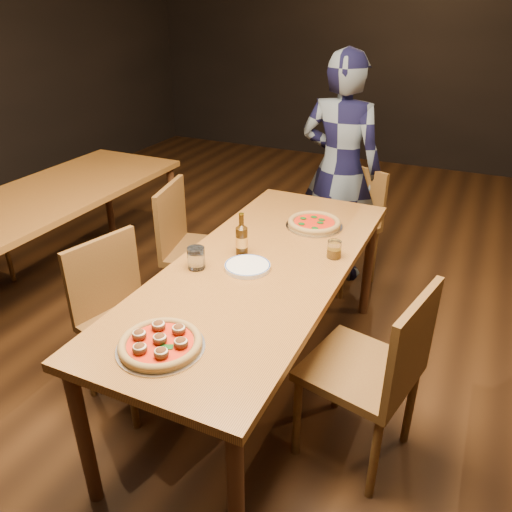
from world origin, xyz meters
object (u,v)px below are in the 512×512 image
at_px(table_left, 48,203).
at_px(pizza_margherita, 314,223).
at_px(chair_main_e, 360,368).
at_px(beer_bottle, 242,240).
at_px(plate_stack, 248,267).
at_px(water_glass, 196,258).
at_px(pizza_meatball, 160,343).
at_px(chair_main_sw, 203,251).
at_px(chair_main_nw, 133,323).
at_px(table_main, 260,277).
at_px(chair_end, 342,227).
at_px(amber_glass, 334,249).
at_px(diner, 340,170).

relative_size(table_left, pizza_margherita, 6.24).
bearing_deg(chair_main_e, beer_bottle, -98.72).
relative_size(pizza_margherita, plate_stack, 1.46).
distance_m(pizza_margherita, water_glass, 0.78).
relative_size(table_left, water_glass, 18.89).
bearing_deg(pizza_meatball, beer_bottle, 94.66).
distance_m(chair_main_sw, water_glass, 0.82).
distance_m(chair_main_nw, pizza_margherita, 1.13).
distance_m(chair_main_sw, pizza_meatball, 1.39).
bearing_deg(chair_main_nw, chair_main_e, -70.10).
height_order(table_left, pizza_meatball, pizza_meatball).
distance_m(chair_main_sw, pizza_margherita, 0.78).
relative_size(table_main, chair_end, 2.27).
relative_size(table_main, chair_main_sw, 2.15).
bearing_deg(chair_main_nw, chair_end, -6.81).
bearing_deg(table_main, water_glass, -148.65).
distance_m(table_main, chair_main_e, 0.65).
relative_size(chair_main_sw, chair_main_e, 0.98).
distance_m(chair_main_nw, pizza_meatball, 0.72).
bearing_deg(table_left, plate_stack, -12.32).
xyz_separation_m(chair_end, amber_glass, (0.24, -1.06, 0.35)).
bearing_deg(water_glass, table_main, 31.35).
xyz_separation_m(pizza_meatball, pizza_margherita, (0.15, 1.29, -0.00)).
relative_size(water_glass, amber_glass, 1.20).
bearing_deg(pizza_margherita, chair_main_nw, -126.50).
xyz_separation_m(table_main, pizza_meatball, (-0.06, -0.75, 0.09)).
height_order(table_left, beer_bottle, beer_bottle).
bearing_deg(water_glass, chair_main_e, -3.60).
xyz_separation_m(chair_main_nw, chair_main_sw, (-0.07, 0.82, 0.02)).
height_order(table_left, chair_main_sw, chair_main_sw).
height_order(pizza_margherita, water_glass, water_glass).
height_order(amber_glass, diner, diner).
bearing_deg(beer_bottle, amber_glass, 21.36).
xyz_separation_m(chair_main_nw, pizza_margherita, (0.64, 0.87, 0.32)).
bearing_deg(diner, beer_bottle, 89.78).
bearing_deg(table_left, table_main, -10.01).
height_order(pizza_meatball, plate_stack, pizza_meatball).
xyz_separation_m(chair_main_sw, water_glass, (0.36, -0.65, 0.34)).
bearing_deg(chair_main_e, chair_end, -148.71).
height_order(chair_main_sw, chair_main_e, chair_main_e).
relative_size(chair_end, pizza_meatball, 2.67).
bearing_deg(chair_end, table_left, -126.72).
height_order(chair_end, beer_bottle, beer_bottle).
height_order(table_main, chair_end, chair_end).
bearing_deg(chair_main_nw, pizza_meatball, -116.35).
xyz_separation_m(pizza_margherita, beer_bottle, (-0.22, -0.48, 0.06)).
xyz_separation_m(chair_main_sw, amber_glass, (0.92, -0.26, 0.33)).
bearing_deg(table_main, chair_end, 87.41).
bearing_deg(beer_bottle, chair_end, 81.34).
height_order(chair_main_nw, diner, diner).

